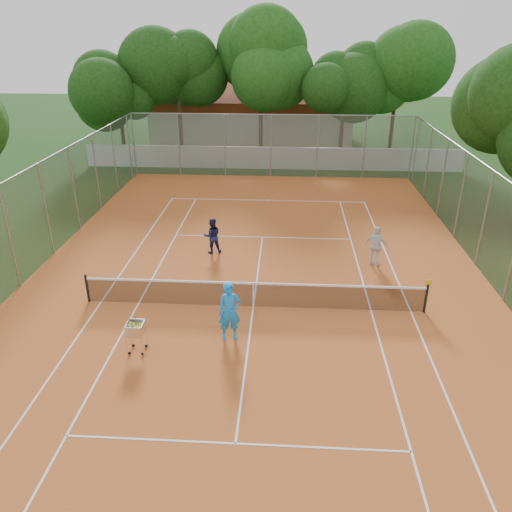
# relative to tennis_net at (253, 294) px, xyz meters

# --- Properties ---
(ground) EXTENTS (120.00, 120.00, 0.00)m
(ground) POSITION_rel_tennis_net_xyz_m (0.00, 0.00, -0.51)
(ground) COLOR #13330E
(ground) RESTS_ON ground
(court_pad) EXTENTS (18.00, 34.00, 0.02)m
(court_pad) POSITION_rel_tennis_net_xyz_m (0.00, 0.00, -0.50)
(court_pad) COLOR #BA5B24
(court_pad) RESTS_ON ground
(court_lines) EXTENTS (10.98, 23.78, 0.01)m
(court_lines) POSITION_rel_tennis_net_xyz_m (0.00, 0.00, -0.49)
(court_lines) COLOR white
(court_lines) RESTS_ON court_pad
(tennis_net) EXTENTS (11.88, 0.10, 0.98)m
(tennis_net) POSITION_rel_tennis_net_xyz_m (0.00, 0.00, 0.00)
(tennis_net) COLOR black
(tennis_net) RESTS_ON court_pad
(perimeter_fence) EXTENTS (18.00, 34.00, 4.00)m
(perimeter_fence) POSITION_rel_tennis_net_xyz_m (0.00, 0.00, 1.49)
(perimeter_fence) COLOR slate
(perimeter_fence) RESTS_ON ground
(boundary_wall) EXTENTS (26.00, 0.30, 1.50)m
(boundary_wall) POSITION_rel_tennis_net_xyz_m (0.00, 19.00, 0.24)
(boundary_wall) COLOR silver
(boundary_wall) RESTS_ON ground
(clubhouse) EXTENTS (16.40, 9.00, 4.40)m
(clubhouse) POSITION_rel_tennis_net_xyz_m (-2.00, 29.00, 1.69)
(clubhouse) COLOR beige
(clubhouse) RESTS_ON ground
(tropical_trees) EXTENTS (29.00, 19.00, 10.00)m
(tropical_trees) POSITION_rel_tennis_net_xyz_m (0.00, 22.00, 4.49)
(tropical_trees) COLOR #10330C
(tropical_trees) RESTS_ON ground
(player_near) EXTENTS (0.81, 0.63, 1.96)m
(player_near) POSITION_rel_tennis_net_xyz_m (-0.60, -2.02, 0.49)
(player_near) COLOR #1B8BEB
(player_near) RESTS_ON court_pad
(player_far_left) EXTENTS (0.89, 0.78, 1.57)m
(player_far_left) POSITION_rel_tennis_net_xyz_m (-2.09, 4.54, 0.29)
(player_far_left) COLOR #191C4C
(player_far_left) RESTS_ON court_pad
(player_far_right) EXTENTS (1.07, 0.78, 1.69)m
(player_far_right) POSITION_rel_tennis_net_xyz_m (4.80, 3.69, 0.36)
(player_far_right) COLOR silver
(player_far_right) RESTS_ON court_pad
(ball_hopper) EXTENTS (0.58, 0.58, 1.09)m
(ball_hopper) POSITION_rel_tennis_net_xyz_m (-3.34, -2.88, 0.06)
(ball_hopper) COLOR silver
(ball_hopper) RESTS_ON court_pad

